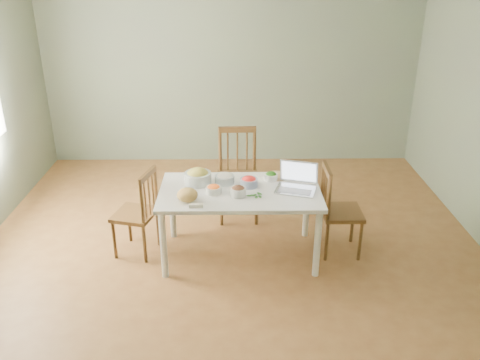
{
  "coord_description": "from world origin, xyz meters",
  "views": [
    {
      "loc": [
        0.03,
        -4.19,
        2.65
      ],
      "look_at": [
        0.09,
        -0.03,
        0.79
      ],
      "focal_mm": 37.43,
      "sensor_mm": 36.0,
      "label": 1
    }
  ],
  "objects_px": {
    "chair_far": "(238,176)",
    "chair_right": "(342,210)",
    "laptop": "(296,179)",
    "chair_left": "(135,212)",
    "bread_boule": "(187,195)",
    "bowl_squash": "(198,176)",
    "dining_table": "(240,223)"
  },
  "relations": [
    {
      "from": "chair_left",
      "to": "bread_boule",
      "type": "relative_size",
      "value": 4.69
    },
    {
      "from": "chair_left",
      "to": "bread_boule",
      "type": "distance_m",
      "value": 0.7
    },
    {
      "from": "chair_far",
      "to": "laptop",
      "type": "bearing_deg",
      "value": -59.11
    },
    {
      "from": "dining_table",
      "to": "chair_right",
      "type": "xyz_separation_m",
      "value": [
        0.97,
        0.06,
        0.1
      ]
    },
    {
      "from": "chair_far",
      "to": "chair_left",
      "type": "xyz_separation_m",
      "value": [
        -0.99,
        -0.7,
        -0.06
      ]
    },
    {
      "from": "chair_right",
      "to": "laptop",
      "type": "relative_size",
      "value": 2.51
    },
    {
      "from": "bowl_squash",
      "to": "laptop",
      "type": "bearing_deg",
      "value": -11.42
    },
    {
      "from": "chair_left",
      "to": "laptop",
      "type": "relative_size",
      "value": 2.44
    },
    {
      "from": "bowl_squash",
      "to": "laptop",
      "type": "xyz_separation_m",
      "value": [
        0.9,
        -0.18,
        0.05
      ]
    },
    {
      "from": "chair_left",
      "to": "chair_right",
      "type": "bearing_deg",
      "value": 104.31
    },
    {
      "from": "chair_far",
      "to": "bread_boule",
      "type": "distance_m",
      "value": 1.13
    },
    {
      "from": "dining_table",
      "to": "laptop",
      "type": "distance_m",
      "value": 0.69
    },
    {
      "from": "chair_left",
      "to": "dining_table",
      "type": "bearing_deg",
      "value": 100.46
    },
    {
      "from": "bread_boule",
      "to": "bowl_squash",
      "type": "height_order",
      "value": "bowl_squash"
    },
    {
      "from": "chair_right",
      "to": "laptop",
      "type": "bearing_deg",
      "value": 100.65
    },
    {
      "from": "chair_right",
      "to": "chair_far",
      "type": "bearing_deg",
      "value": 53.91
    },
    {
      "from": "chair_right",
      "to": "bread_boule",
      "type": "xyz_separation_m",
      "value": [
        -1.44,
        -0.28,
        0.31
      ]
    },
    {
      "from": "bread_boule",
      "to": "chair_right",
      "type": "bearing_deg",
      "value": 11.17
    },
    {
      "from": "chair_far",
      "to": "bread_boule",
      "type": "bearing_deg",
      "value": -116.29
    },
    {
      "from": "bowl_squash",
      "to": "laptop",
      "type": "distance_m",
      "value": 0.92
    },
    {
      "from": "dining_table",
      "to": "chair_far",
      "type": "relative_size",
      "value": 1.5
    },
    {
      "from": "chair_right",
      "to": "laptop",
      "type": "xyz_separation_m",
      "value": [
        -0.47,
        -0.09,
        0.37
      ]
    },
    {
      "from": "chair_right",
      "to": "chair_left",
      "type": "bearing_deg",
      "value": 89.52
    },
    {
      "from": "chair_left",
      "to": "laptop",
      "type": "height_order",
      "value": "laptop"
    },
    {
      "from": "dining_table",
      "to": "bread_boule",
      "type": "bearing_deg",
      "value": -154.26
    },
    {
      "from": "chair_right",
      "to": "bowl_squash",
      "type": "distance_m",
      "value": 1.41
    },
    {
      "from": "bowl_squash",
      "to": "chair_left",
      "type": "bearing_deg",
      "value": -172.54
    },
    {
      "from": "chair_far",
      "to": "chair_right",
      "type": "distance_m",
      "value": 1.22
    },
    {
      "from": "dining_table",
      "to": "chair_left",
      "type": "height_order",
      "value": "chair_left"
    },
    {
      "from": "bread_boule",
      "to": "laptop",
      "type": "height_order",
      "value": "laptop"
    },
    {
      "from": "bread_boule",
      "to": "bowl_squash",
      "type": "relative_size",
      "value": 0.73
    },
    {
      "from": "dining_table",
      "to": "bread_boule",
      "type": "relative_size",
      "value": 8.04
    }
  ]
}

